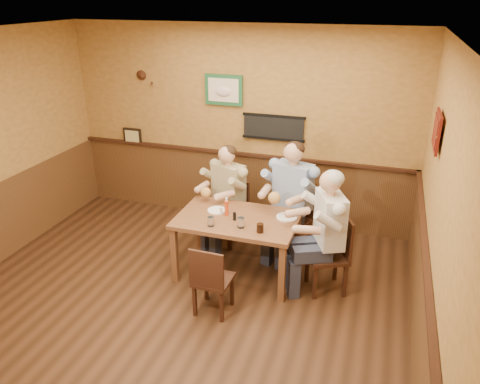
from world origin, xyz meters
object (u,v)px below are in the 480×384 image
(diner_white_elder, at_px, (328,239))
(salt_shaker, at_px, (221,211))
(chair_back_right, at_px, (291,220))
(cola_tumbler, at_px, (260,228))
(chair_near_side, at_px, (213,278))
(chair_back_left, at_px, (229,213))
(hot_sauce_bottle, at_px, (227,207))
(chair_right_end, at_px, (327,254))
(diner_blue_polo, at_px, (292,205))
(diner_tan_shirt, at_px, (229,200))
(dining_table, at_px, (237,224))
(water_glass_left, at_px, (211,221))
(pepper_shaker, at_px, (235,216))
(water_glass_mid, at_px, (241,223))

(diner_white_elder, bearing_deg, salt_shaker, -116.77)
(chair_back_right, xyz_separation_m, cola_tumbler, (-0.16, -0.94, 0.32))
(chair_near_side, xyz_separation_m, salt_shaker, (-0.20, 0.81, 0.39))
(chair_back_left, distance_m, diner_white_elder, 1.60)
(hot_sauce_bottle, bearing_deg, chair_right_end, -1.98)
(hot_sauce_bottle, relative_size, salt_shaker, 2.36)
(chair_back_left, relative_size, chair_back_right, 0.91)
(diner_white_elder, bearing_deg, chair_right_end, 0.00)
(chair_back_left, height_order, diner_blue_polo, diner_blue_polo)
(chair_back_right, relative_size, chair_right_end, 1.04)
(diner_tan_shirt, bearing_deg, chair_near_side, -53.78)
(dining_table, xyz_separation_m, water_glass_left, (-0.21, -0.29, 0.15))
(diner_white_elder, relative_size, pepper_shaker, 13.63)
(water_glass_left, bearing_deg, diner_white_elder, 12.24)
(diner_white_elder, distance_m, cola_tumbler, 0.77)
(diner_tan_shirt, distance_m, diner_blue_polo, 0.86)
(water_glass_left, relative_size, pepper_shaker, 1.16)
(chair_back_left, bearing_deg, hot_sauce_bottle, -49.46)
(water_glass_mid, height_order, pepper_shaker, water_glass_mid)
(salt_shaker, bearing_deg, diner_tan_shirt, 101.64)
(chair_back_left, relative_size, cola_tumbler, 8.58)
(cola_tumbler, bearing_deg, salt_shaker, 152.02)
(chair_back_right, relative_size, salt_shaker, 11.24)
(chair_back_left, relative_size, diner_blue_polo, 0.64)
(chair_back_right, xyz_separation_m, pepper_shaker, (-0.52, -0.74, 0.32))
(diner_blue_polo, bearing_deg, chair_back_right, 16.19)
(diner_blue_polo, distance_m, cola_tumbler, 0.96)
(chair_back_left, xyz_separation_m, diner_white_elder, (1.42, -0.72, 0.22))
(diner_blue_polo, bearing_deg, chair_near_side, -93.65)
(diner_blue_polo, bearing_deg, water_glass_mid, -97.48)
(hot_sauce_bottle, bearing_deg, diner_white_elder, -1.98)
(hot_sauce_bottle, bearing_deg, water_glass_left, -102.96)
(chair_back_left, xyz_separation_m, hot_sauce_bottle, (0.21, -0.68, 0.42))
(chair_back_right, bearing_deg, hot_sauce_bottle, -119.05)
(diner_tan_shirt, xyz_separation_m, water_glass_left, (0.14, -1.00, 0.19))
(hot_sauce_bottle, bearing_deg, salt_shaker, 175.52)
(water_glass_left, height_order, hot_sauce_bottle, hot_sauce_bottle)
(diner_blue_polo, relative_size, cola_tumbler, 13.48)
(diner_blue_polo, relative_size, pepper_shaker, 14.17)
(diner_white_elder, bearing_deg, pepper_shaker, -111.62)
(chair_right_end, height_order, diner_white_elder, diner_white_elder)
(chair_back_right, xyz_separation_m, diner_blue_polo, (-0.00, 0.00, 0.20))
(chair_back_left, height_order, pepper_shaker, chair_back_left)
(dining_table, height_order, diner_blue_polo, diner_blue_polo)
(chair_near_side, xyz_separation_m, cola_tumbler, (0.36, 0.51, 0.39))
(chair_near_side, distance_m, diner_blue_polo, 1.56)
(pepper_shaker, bearing_deg, cola_tumbler, -28.41)
(hot_sauce_bottle, distance_m, pepper_shaker, 0.17)
(dining_table, height_order, chair_back_right, chair_back_right)
(diner_white_elder, height_order, water_glass_left, diner_white_elder)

